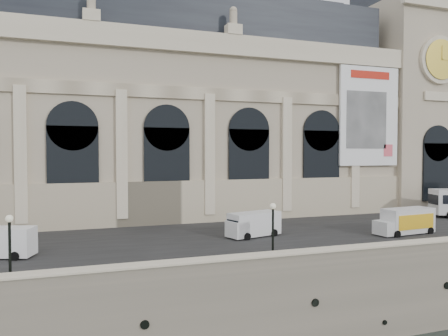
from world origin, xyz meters
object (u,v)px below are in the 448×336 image
object	(u,v)px
box_truck	(405,221)
lamp_left	(10,252)
van_c	(252,225)
lamp_right	(273,233)

from	to	relation	value
box_truck	lamp_left	xyz separation A→B (m)	(-35.02, -6.15, 0.90)
van_c	box_truck	distance (m)	15.54
van_c	lamp_right	xyz separation A→B (m)	(-2.34, -9.60, 0.99)
box_truck	van_c	bearing A→B (deg)	166.12
lamp_right	van_c	bearing A→B (deg)	76.27
lamp_left	van_c	bearing A→B (deg)	26.35
van_c	lamp_left	xyz separation A→B (m)	(-19.94, -9.87, 0.98)
lamp_left	lamp_right	distance (m)	17.59
van_c	lamp_right	bearing A→B (deg)	-103.73
van_c	lamp_right	size ratio (longest dim) A/B	1.29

